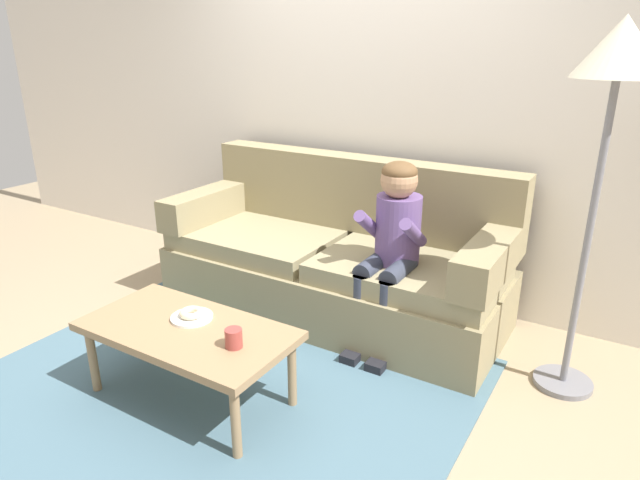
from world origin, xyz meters
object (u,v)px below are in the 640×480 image
at_px(person_child, 392,238).
at_px(toy_controller, 181,328).
at_px(couch, 336,261).
at_px(donut, 191,313).
at_px(mug, 234,338).
at_px(coffee_table, 187,335).
at_px(floor_lamp, 616,80).

bearing_deg(person_child, toy_controller, -154.26).
height_order(couch, donut, couch).
distance_m(donut, mug, 0.37).
height_order(donut, mug, mug).
xyz_separation_m(coffee_table, donut, (-0.04, 0.08, 0.07)).
distance_m(mug, toy_controller, 1.09).
bearing_deg(mug, floor_lamp, 41.59).
xyz_separation_m(coffee_table, person_child, (0.61, 1.03, 0.30)).
height_order(mug, toy_controller, mug).
bearing_deg(floor_lamp, donut, -147.63).
distance_m(couch, floor_lamp, 1.91).
distance_m(coffee_table, person_child, 1.24).
relative_size(donut, mug, 1.33).
relative_size(person_child, donut, 9.18).
height_order(coffee_table, floor_lamp, floor_lamp).
relative_size(person_child, floor_lamp, 0.60).
bearing_deg(toy_controller, person_child, 28.66).
relative_size(coffee_table, toy_controller, 4.69).
bearing_deg(mug, coffee_table, 175.97).
distance_m(coffee_table, donut, 0.11).
height_order(person_child, toy_controller, person_child).
relative_size(person_child, mug, 12.24).
distance_m(coffee_table, floor_lamp, 2.28).
height_order(coffee_table, person_child, person_child).
distance_m(couch, coffee_table, 1.25).
bearing_deg(toy_controller, coffee_table, -37.78).
distance_m(toy_controller, floor_lamp, 2.72).
relative_size(couch, person_child, 2.01).
distance_m(donut, floor_lamp, 2.24).
height_order(person_child, donut, person_child).
xyz_separation_m(couch, mug, (0.19, -1.27, 0.10)).
bearing_deg(donut, floor_lamp, 32.37).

